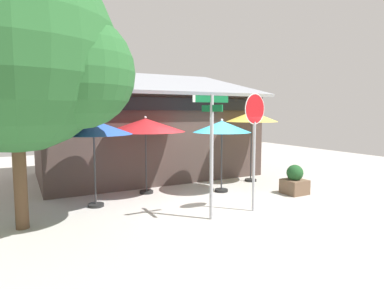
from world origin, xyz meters
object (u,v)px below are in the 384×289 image
(street_sign_post, at_px, (211,144))
(patio_umbrella_teal_right, at_px, (222,127))
(patio_umbrella_royal_blue_left, at_px, (94,128))
(sidewalk_planter, at_px, (295,181))
(patio_umbrella_crimson_center, at_px, (145,125))
(shade_tree, at_px, (23,54))
(patio_umbrella_mustard_far_right, at_px, (252,117))
(stop_sign, at_px, (255,129))

(street_sign_post, distance_m, patio_umbrella_teal_right, 2.84)
(patio_umbrella_royal_blue_left, xyz_separation_m, patio_umbrella_teal_right, (4.03, -0.22, -0.07))
(sidewalk_planter, bearing_deg, patio_umbrella_royal_blue_left, 165.09)
(patio_umbrella_crimson_center, relative_size, shade_tree, 0.41)
(street_sign_post, relative_size, patio_umbrella_teal_right, 1.26)
(patio_umbrella_royal_blue_left, xyz_separation_m, patio_umbrella_mustard_far_right, (5.91, 0.60, 0.23))
(patio_umbrella_crimson_center, bearing_deg, patio_umbrella_royal_blue_left, -157.04)
(stop_sign, xyz_separation_m, patio_umbrella_mustard_far_right, (2.29, 2.99, 0.24))
(street_sign_post, xyz_separation_m, patio_umbrella_mustard_far_right, (3.64, 3.04, 0.55))
(patio_umbrella_royal_blue_left, bearing_deg, stop_sign, -33.40)
(patio_umbrella_mustard_far_right, distance_m, sidewalk_planter, 2.97)
(patio_umbrella_crimson_center, height_order, patio_umbrella_teal_right, patio_umbrella_crimson_center)
(stop_sign, xyz_separation_m, shade_tree, (-5.26, 1.34, 1.69))
(stop_sign, height_order, patio_umbrella_teal_right, stop_sign)
(patio_umbrella_crimson_center, distance_m, patio_umbrella_teal_right, 2.47)
(stop_sign, xyz_separation_m, sidewalk_planter, (2.33, 0.80, -1.77))
(patio_umbrella_mustard_far_right, bearing_deg, patio_umbrella_crimson_center, 178.01)
(patio_umbrella_royal_blue_left, height_order, patio_umbrella_crimson_center, patio_umbrella_crimson_center)
(stop_sign, relative_size, patio_umbrella_mustard_far_right, 1.15)
(street_sign_post, bearing_deg, patio_umbrella_mustard_far_right, 39.88)
(patio_umbrella_crimson_center, distance_m, sidewalk_planter, 5.11)
(shade_tree, bearing_deg, sidewalk_planter, -4.05)
(patio_umbrella_royal_blue_left, bearing_deg, shade_tree, -147.48)
(street_sign_post, height_order, sidewalk_planter, street_sign_post)
(shade_tree, bearing_deg, stop_sign, -14.29)
(patio_umbrella_mustard_far_right, bearing_deg, stop_sign, -127.46)
(street_sign_post, height_order, patio_umbrella_teal_right, street_sign_post)
(patio_umbrella_teal_right, distance_m, patio_umbrella_mustard_far_right, 2.07)
(patio_umbrella_royal_blue_left, bearing_deg, patio_umbrella_mustard_far_right, 5.84)
(shade_tree, bearing_deg, patio_umbrella_teal_right, 8.28)
(street_sign_post, relative_size, patio_umbrella_crimson_center, 1.20)
(patio_umbrella_royal_blue_left, xyz_separation_m, sidewalk_planter, (5.95, -1.58, -1.78))
(street_sign_post, xyz_separation_m, patio_umbrella_crimson_center, (-0.51, 3.18, 0.33))
(patio_umbrella_royal_blue_left, relative_size, patio_umbrella_crimson_center, 0.98)
(patio_umbrella_crimson_center, xyz_separation_m, sidewalk_planter, (4.18, -2.33, -1.79))
(patio_umbrella_mustard_far_right, relative_size, shade_tree, 0.44)
(patio_umbrella_crimson_center, xyz_separation_m, shade_tree, (-3.41, -1.80, 1.67))
(stop_sign, bearing_deg, shade_tree, 165.71)
(patio_umbrella_royal_blue_left, xyz_separation_m, shade_tree, (-1.64, -1.05, 1.67))
(stop_sign, xyz_separation_m, patio_umbrella_crimson_center, (-1.85, 3.13, 0.02))
(stop_sign, height_order, shade_tree, shade_tree)
(stop_sign, bearing_deg, patio_umbrella_royal_blue_left, 146.60)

